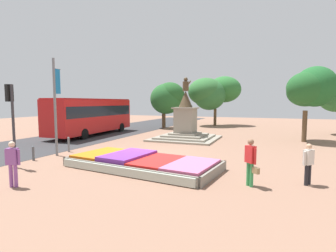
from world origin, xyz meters
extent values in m
plane|color=#8C6651|center=(0.00, 0.00, 0.00)|extent=(81.22, 81.22, 0.00)
cube|color=#333335|center=(-9.00, 0.00, 0.01)|extent=(7.56, 71.07, 0.01)
cube|color=#38281C|center=(1.15, -2.46, 0.19)|extent=(7.25, 3.75, 0.38)
cube|color=gray|center=(0.97, -3.97, 0.21)|extent=(7.11, 0.95, 0.42)
cube|color=gray|center=(1.33, -0.95, 0.21)|extent=(7.11, 0.95, 0.42)
cube|color=gray|center=(-2.35, -2.04, 0.21)|extent=(0.47, 3.13, 0.42)
cube|color=gray|center=(4.64, -2.88, 0.21)|extent=(0.47, 3.13, 0.42)
cube|color=orange|center=(-1.37, -2.16, 0.44)|extent=(2.00, 2.92, 0.13)
cube|color=#72339E|center=(0.31, -2.36, 0.49)|extent=(2.00, 2.92, 0.23)
cube|color=red|center=(1.98, -2.56, 0.43)|extent=(2.00, 2.92, 0.11)
cube|color=#D86699|center=(3.66, -2.76, 0.44)|extent=(2.00, 2.92, 0.12)
cube|color=#B2BCAD|center=(0.96, -4.02, 0.21)|extent=(6.76, 1.01, 0.34)
cube|color=gray|center=(0.05, 7.35, 0.07)|extent=(5.19, 5.19, 0.14)
cube|color=gray|center=(0.05, 7.35, 0.21)|extent=(4.21, 4.21, 0.14)
cube|color=gray|center=(0.05, 7.35, 0.35)|extent=(3.23, 3.23, 0.14)
cube|color=gray|center=(0.05, 7.35, 0.49)|extent=(2.25, 2.25, 0.14)
cube|color=gray|center=(0.05, 7.35, 1.55)|extent=(1.56, 1.56, 1.98)
cube|color=gray|center=(0.05, 7.35, 2.60)|extent=(1.84, 1.84, 0.12)
cone|color=#473823|center=(0.05, 7.35, 3.32)|extent=(1.17, 1.17, 1.33)
cylinder|color=#473823|center=(0.05, 7.35, 4.38)|extent=(0.50, 0.50, 0.77)
sphere|color=#473823|center=(0.05, 7.35, 4.93)|extent=(0.34, 0.34, 0.34)
cylinder|color=#473823|center=(0.32, 7.19, 4.53)|extent=(0.58, 0.40, 0.55)
cylinder|color=#2D2D33|center=(-4.43, -4.70, 1.96)|extent=(0.12, 0.12, 3.91)
cube|color=black|center=(-4.63, -4.67, 3.51)|extent=(0.28, 0.31, 0.80)
cylinder|color=red|center=(-4.76, -4.65, 3.78)|extent=(0.05, 0.14, 0.14)
cylinder|color=#543E08|center=(-4.76, -4.65, 3.51)|extent=(0.05, 0.14, 0.14)
cylinder|color=#0D4211|center=(-4.76, -4.65, 3.25)|extent=(0.05, 0.14, 0.14)
cube|color=gold|center=(-4.53, -4.69, 1.05)|extent=(0.12, 0.17, 0.20)
cylinder|color=slate|center=(-4.74, -1.83, 2.78)|extent=(0.14, 0.14, 5.55)
cube|color=#1972B2|center=(-4.76, -1.56, 4.27)|extent=(0.04, 0.41, 1.42)
cylinder|color=slate|center=(-4.76, -1.56, 4.98)|extent=(0.06, 0.55, 0.03)
cube|color=red|center=(-9.02, 6.85, 1.82)|extent=(3.00, 10.34, 2.95)
cube|color=black|center=(-9.02, 6.85, 2.27)|extent=(3.01, 10.04, 0.94)
cube|color=#9F1414|center=(-9.02, 6.85, 3.35)|extent=(2.94, 10.13, 0.10)
cylinder|color=black|center=(-10.34, 10.12, 0.45)|extent=(0.32, 0.91, 0.90)
cylinder|color=black|center=(-8.00, 10.23, 0.45)|extent=(0.32, 0.91, 0.90)
cylinder|color=black|center=(-10.07, 3.98, 0.45)|extent=(0.32, 0.91, 0.90)
cylinder|color=black|center=(-7.72, 4.09, 0.45)|extent=(0.32, 0.91, 0.90)
cylinder|color=#338C4C|center=(6.02, -3.34, 0.44)|extent=(0.13, 0.13, 0.88)
cylinder|color=#338C4C|center=(6.15, -3.46, 0.44)|extent=(0.13, 0.13, 0.88)
cube|color=red|center=(6.08, -3.40, 1.19)|extent=(0.43, 0.42, 0.62)
cylinder|color=red|center=(5.91, -3.24, 1.16)|extent=(0.09, 0.09, 0.59)
cylinder|color=red|center=(6.26, -3.57, 1.16)|extent=(0.09, 0.09, 0.59)
sphere|color=#8C664C|center=(6.08, -3.40, 1.65)|extent=(0.23, 0.23, 0.23)
cube|color=olive|center=(6.30, -3.61, 0.66)|extent=(0.28, 0.28, 0.22)
cylinder|color=black|center=(8.13, -2.38, 0.39)|extent=(0.13, 0.13, 0.78)
cylinder|color=black|center=(8.02, -2.53, 0.39)|extent=(0.13, 0.13, 0.78)
cube|color=beige|center=(8.08, -2.46, 1.06)|extent=(0.41, 0.43, 0.55)
cylinder|color=beige|center=(8.23, -2.27, 1.03)|extent=(0.09, 0.09, 0.53)
cylinder|color=beige|center=(7.93, -2.64, 1.03)|extent=(0.09, 0.09, 0.53)
sphere|color=tan|center=(8.08, -2.46, 1.46)|extent=(0.20, 0.20, 0.20)
cylinder|color=#8C4C99|center=(-1.80, -6.72, 0.42)|extent=(0.13, 0.13, 0.84)
cylinder|color=#8C4C99|center=(-1.97, -6.77, 0.42)|extent=(0.13, 0.13, 0.84)
cube|color=#8C4C99|center=(-1.89, -6.74, 1.14)|extent=(0.43, 0.32, 0.60)
cylinder|color=#8C4C99|center=(-1.66, -6.67, 1.11)|extent=(0.09, 0.09, 0.57)
cylinder|color=#8C4C99|center=(-2.12, -6.81, 1.11)|extent=(0.09, 0.09, 0.57)
sphere|color=beige|center=(-1.89, -6.74, 1.58)|extent=(0.22, 0.22, 0.22)
cylinder|color=#4C5156|center=(-4.93, -3.27, 0.34)|extent=(0.13, 0.13, 0.67)
sphere|color=#4C5156|center=(-4.93, -3.27, 0.71)|extent=(0.14, 0.14, 0.14)
cylinder|color=slate|center=(-4.95, -0.65, 0.42)|extent=(0.12, 0.12, 0.83)
sphere|color=slate|center=(-4.95, -0.65, 0.87)|extent=(0.13, 0.13, 0.13)
cylinder|color=brown|center=(-0.32, 20.91, 1.10)|extent=(0.37, 0.37, 2.20)
ellipsoid|color=#2F6B35|center=(-0.88, 19.93, 4.01)|extent=(4.11, 4.01, 3.90)
ellipsoid|color=#2C6D31|center=(0.67, 21.86, 4.75)|extent=(4.33, 4.36, 3.42)
ellipsoid|color=#316B33|center=(-1.38, 20.06, 4.41)|extent=(4.58, 4.94, 3.52)
cylinder|color=brown|center=(-5.44, 15.69, 1.02)|extent=(0.44, 0.44, 2.04)
ellipsoid|color=#265F2B|center=(-5.01, 15.41, 3.46)|extent=(3.76, 3.67, 3.56)
ellipsoid|color=#245926|center=(-4.60, 15.65, 3.86)|extent=(3.42, 3.58, 3.09)
cylinder|color=brown|center=(9.07, 9.44, 1.22)|extent=(0.35, 0.35, 2.44)
ellipsoid|color=#245C2C|center=(9.13, 10.16, 3.88)|extent=(2.86, 2.83, 2.30)
ellipsoid|color=#215A28|center=(9.09, 8.98, 4.16)|extent=(2.93, 2.68, 2.41)
ellipsoid|color=#205E2A|center=(9.68, 9.48, 4.26)|extent=(3.07, 3.35, 3.05)
camera|label=1|loc=(6.82, -13.26, 3.10)|focal=28.00mm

